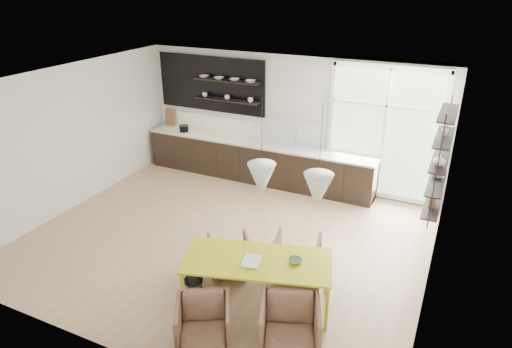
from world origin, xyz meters
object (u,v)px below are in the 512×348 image
armchair_back_right (297,257)px  dining_table (258,263)px  armchair_front_left (203,324)px  armchair_back_left (229,255)px  wire_stool (193,273)px  armchair_front_right (290,326)px

armchair_back_right → dining_table: bearing=61.3°
armchair_front_left → armchair_back_left: bearing=77.4°
dining_table → wire_stool: bearing=167.3°
armchair_back_left → wire_stool: size_ratio=1.67×
dining_table → wire_stool: (-1.08, -0.07, -0.46)m
armchair_front_left → armchair_front_right: armchair_front_right is taller
armchair_back_left → armchair_front_left: size_ratio=0.93×
armchair_front_left → wire_stool: bearing=99.9°
armchair_back_left → armchair_front_right: armchair_front_right is taller
armchair_back_left → armchair_front_right: 1.90m
armchair_back_right → armchair_front_left: (-0.57, -1.93, -0.01)m
armchair_front_left → wire_stool: 1.23m
armchair_back_right → wire_stool: 1.66m
armchair_back_right → armchair_back_left: bearing=7.7°
armchair_back_left → armchair_back_right: armchair_back_right is taller
armchair_back_left → wire_stool: bearing=26.5°
dining_table → armchair_front_left: (-0.30, -1.03, -0.39)m
armchair_back_right → armchair_front_right: (0.48, -1.53, 0.02)m
armchair_back_right → wire_stool: (-1.34, -0.97, -0.08)m
armchair_front_left → armchair_front_right: (1.04, 0.40, 0.03)m
armchair_front_right → wire_stool: size_ratio=1.97×
wire_stool → armchair_back_right: bearing=35.9°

